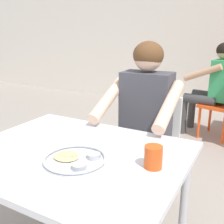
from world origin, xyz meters
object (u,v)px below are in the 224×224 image
object	(u,v)px
drinking_cup	(154,156)
diner_foreground	(142,118)
table_foreground	(74,166)
thali_tray	(75,159)
chair_foreground	(151,141)
patron_background	(214,81)

from	to	relation	value
drinking_cup	diner_foreground	size ratio (longest dim) A/B	0.08
table_foreground	drinking_cup	distance (m)	0.42
thali_tray	chair_foreground	bearing A→B (deg)	89.11
table_foreground	thali_tray	distance (m)	0.14
diner_foreground	patron_background	xyz separation A→B (m)	(0.17, 1.92, -0.03)
drinking_cup	patron_background	world-z (taller)	patron_background
diner_foreground	chair_foreground	bearing A→B (deg)	91.82
drinking_cup	patron_background	bearing A→B (deg)	93.02
table_foreground	chair_foreground	size ratio (longest dim) A/B	1.29
drinking_cup	chair_foreground	bearing A→B (deg)	111.00
patron_background	drinking_cup	bearing A→B (deg)	-86.98
chair_foreground	patron_background	distance (m)	1.73
thali_tray	diner_foreground	bearing A→B (deg)	88.30
chair_foreground	patron_background	size ratio (longest dim) A/B	0.70
table_foreground	patron_background	bearing A→B (deg)	84.06
drinking_cup	diner_foreground	distance (m)	0.68
drinking_cup	chair_foreground	world-z (taller)	same
diner_foreground	table_foreground	bearing A→B (deg)	-98.11
thali_tray	diner_foreground	distance (m)	0.72
patron_background	chair_foreground	bearing A→B (deg)	-96.08
thali_tray	chair_foreground	world-z (taller)	chair_foreground
drinking_cup	diner_foreground	world-z (taller)	diner_foreground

